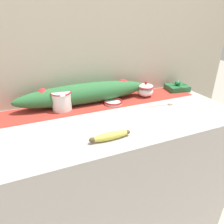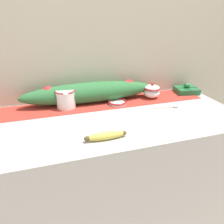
# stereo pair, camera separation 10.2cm
# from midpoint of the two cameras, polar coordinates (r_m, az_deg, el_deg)

# --- Properties ---
(countertop) EXTENTS (1.57, 0.62, 0.89)m
(countertop) POSITION_cam_midpoint_polar(r_m,az_deg,el_deg) (1.33, -1.05, -19.30)
(countertop) COLOR #B7B2AD
(countertop) RESTS_ON ground_plane
(back_wall) EXTENTS (2.37, 0.04, 2.40)m
(back_wall) POSITION_cam_midpoint_polar(r_m,az_deg,el_deg) (1.27, -5.46, 17.27)
(back_wall) COLOR #B7AD99
(back_wall) RESTS_ON ground_plane
(table_runner) EXTENTS (1.45, 0.21, 0.00)m
(table_runner) POSITION_cam_midpoint_polar(r_m,az_deg,el_deg) (1.23, -3.64, 2.11)
(table_runner) COLOR #B23328
(table_runner) RESTS_ON countertop
(cream_pitcher) EXTENTS (0.12, 0.14, 0.11)m
(cream_pitcher) POSITION_cam_midpoint_polar(r_m,az_deg,el_deg) (1.19, -10.73, 3.92)
(cream_pitcher) COLOR white
(cream_pitcher) RESTS_ON countertop
(sugar_bowl) EXTENTS (0.11, 0.11, 0.10)m
(sugar_bowl) POSITION_cam_midpoint_polar(r_m,az_deg,el_deg) (1.36, 13.43, 5.80)
(sugar_bowl) COLOR white
(sugar_bowl) RESTS_ON countertop
(small_dish) EXTENTS (0.11, 0.11, 0.02)m
(small_dish) POSITION_cam_midpoint_polar(r_m,az_deg,el_deg) (1.24, 3.87, 2.77)
(small_dish) COLOR white
(small_dish) RESTS_ON countertop
(banana) EXTENTS (0.19, 0.04, 0.04)m
(banana) POSITION_cam_midpoint_polar(r_m,az_deg,el_deg) (0.88, 1.54, -6.89)
(banana) COLOR #DBCC4C
(banana) RESTS_ON countertop
(spoon) EXTENTS (0.18, 0.04, 0.01)m
(spoon) POSITION_cam_midpoint_polar(r_m,az_deg,el_deg) (1.26, 19.27, 1.35)
(spoon) COLOR #A89E89
(spoon) RESTS_ON countertop
(gift_box) EXTENTS (0.17, 0.15, 0.07)m
(gift_box) POSITION_cam_midpoint_polar(r_m,az_deg,el_deg) (1.53, 22.33, 5.87)
(gift_box) COLOR #236638
(gift_box) RESTS_ON countertop
(poinsettia_garland) EXTENTS (0.83, 0.14, 0.13)m
(poinsettia_garland) POSITION_cam_midpoint_polar(r_m,az_deg,el_deg) (1.24, -4.09, 5.60)
(poinsettia_garland) COLOR #2D6B38
(poinsettia_garland) RESTS_ON countertop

